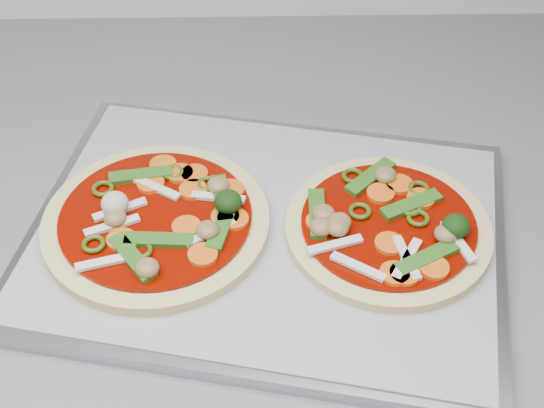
{
  "coord_description": "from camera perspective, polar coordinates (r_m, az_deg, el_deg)",
  "views": [
    {
      "loc": [
        0.21,
        0.75,
        1.39
      ],
      "look_at": [
        0.22,
        1.23,
        0.93
      ],
      "focal_mm": 50.0,
      "sensor_mm": 36.0,
      "label": 1
    }
  ],
  "objects": [
    {
      "name": "countertop",
      "position": [
        0.78,
        -16.34,
        0.71
      ],
      "size": [
        3.6,
        0.6,
        0.04
      ],
      "primitive_type": "cube",
      "color": "slate",
      "rests_on": "base_cabinet"
    },
    {
      "name": "baking_tray",
      "position": [
        0.67,
        -0.4,
        -2.31
      ],
      "size": [
        0.47,
        0.38,
        0.01
      ],
      "primitive_type": "cube",
      "rotation": [
        0.0,
        0.0,
        -0.2
      ],
      "color": "#95969A",
      "rests_on": "countertop"
    },
    {
      "name": "parchment",
      "position": [
        0.67,
        -0.41,
        -1.86
      ],
      "size": [
        0.45,
        0.36,
        0.0
      ],
      "primitive_type": "cube",
      "rotation": [
        0.0,
        0.0,
        -0.21
      ],
      "color": "gray",
      "rests_on": "baking_tray"
    },
    {
      "name": "pizza_left",
      "position": [
        0.67,
        -8.5,
        -1.18
      ],
      "size": [
        0.25,
        0.25,
        0.03
      ],
      "rotation": [
        0.0,
        0.0,
        -0.28
      ],
      "color": "tan",
      "rests_on": "parchment"
    },
    {
      "name": "pizza_right",
      "position": [
        0.66,
        8.71,
        -1.68
      ],
      "size": [
        0.23,
        0.23,
        0.03
      ],
      "rotation": [
        0.0,
        0.0,
        -0.34
      ],
      "color": "tan",
      "rests_on": "parchment"
    }
  ]
}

